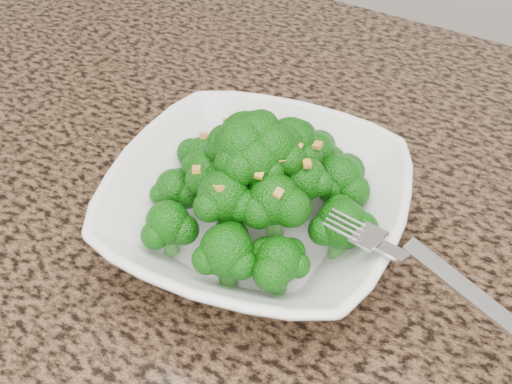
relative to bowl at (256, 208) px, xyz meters
The scene contains 4 objects.
bowl is the anchor object (origin of this frame).
broccoli_pile 0.07m from the bowl, ahead, with size 0.22×0.22×0.08m, color #105E0A, non-canonical shape.
garlic_topping 0.11m from the bowl, ahead, with size 0.13×0.13×0.01m, color gold, non-canonical shape.
fork 0.14m from the bowl, ahead, with size 0.20×0.03×0.01m, color silver, non-canonical shape.
Camera 1 is at (0.05, 0.04, 1.32)m, focal length 45.00 mm.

